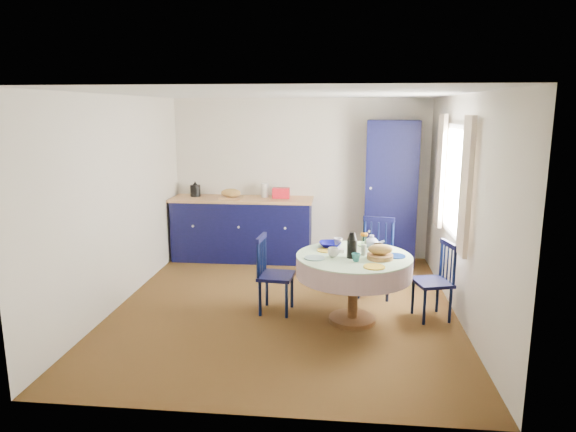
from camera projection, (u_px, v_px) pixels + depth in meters
name	position (u px, v px, depth m)	size (l,w,h in m)	color
floor	(285.00, 307.00, 6.17)	(4.50, 4.50, 0.00)	black
ceiling	(285.00, 94.00, 5.66)	(4.50, 4.50, 0.00)	white
wall_back	(300.00, 179.00, 8.11)	(4.00, 0.02, 2.50)	silver
wall_left	(118.00, 202.00, 6.12)	(0.02, 4.50, 2.50)	silver
wall_right	(463.00, 208.00, 5.71)	(0.02, 4.50, 2.50)	silver
window	(454.00, 180.00, 5.95)	(0.10, 1.74, 1.45)	white
kitchen_counter	(243.00, 228.00, 8.07)	(2.20, 0.69, 1.22)	black
pantry_cabinet	(391.00, 193.00, 7.75)	(0.80, 0.60, 2.18)	black
dining_table	(354.00, 266.00, 5.63)	(1.27, 1.27, 1.05)	#503316
chair_left	(273.00, 274.00, 5.95)	(0.42, 0.44, 0.91)	black
chair_far	(376.00, 257.00, 6.50)	(0.52, 0.50, 0.99)	black
chair_right	(436.00, 280.00, 5.76)	(0.47, 0.48, 0.89)	black
mug_a	(333.00, 252.00, 5.55)	(0.12, 0.12, 0.10)	silver
mug_b	(356.00, 257.00, 5.37)	(0.09, 0.09, 0.09)	teal
mug_c	(378.00, 247.00, 5.77)	(0.11, 0.11, 0.09)	black
mug_d	(338.00, 242.00, 5.97)	(0.10, 0.10, 0.10)	silver
cobalt_bowl	(330.00, 245.00, 5.93)	(0.26, 0.26, 0.06)	#06066E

